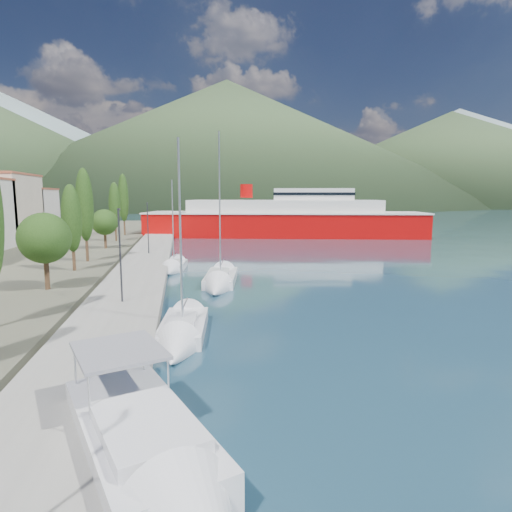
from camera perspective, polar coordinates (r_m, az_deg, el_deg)
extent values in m
plane|color=#1D3D4E|center=(135.30, -7.80, 4.72)|extent=(1400.00, 1400.00, 0.00)
cube|color=gray|center=(41.81, -15.17, -2.24)|extent=(5.00, 88.00, 0.80)
cone|color=gray|center=(705.00, -3.04, 14.74)|extent=(760.00, 760.00, 180.00)
cone|color=gray|center=(750.20, 25.22, 12.06)|extent=(640.00, 640.00, 140.00)
cone|color=#344A2B|center=(420.40, -3.84, 14.83)|extent=(480.00, 480.00, 115.00)
cone|color=#344A2B|center=(477.16, 24.40, 11.83)|extent=(420.00, 420.00, 90.00)
cube|color=silver|center=(85.40, -28.43, 5.09)|extent=(9.00, 10.00, 8.00)
cube|color=#9E5138|center=(85.36, -28.62, 7.87)|extent=(9.20, 10.20, 0.30)
cylinder|color=#47301E|center=(35.53, -26.11, -2.15)|extent=(0.36, 0.36, 2.35)
sphere|color=#234114|center=(35.20, -26.38, 2.16)|extent=(3.77, 3.77, 3.77)
cylinder|color=#47301E|center=(43.48, -23.09, -0.64)|extent=(0.30, 0.30, 1.77)
ellipsoid|color=#234114|center=(43.10, -23.39, 4.64)|extent=(1.80, 1.80, 6.26)
cylinder|color=#47301E|center=(49.07, -21.59, 0.60)|extent=(0.30, 0.30, 2.17)
ellipsoid|color=#234114|center=(48.72, -21.89, 6.35)|extent=(1.80, 1.80, 7.68)
cylinder|color=#47301E|center=(60.19, -19.44, 1.96)|extent=(0.36, 0.36, 2.13)
sphere|color=#234114|center=(60.00, -19.55, 4.27)|extent=(3.41, 3.41, 3.41)
cylinder|color=#47301E|center=(69.65, -18.15, 2.73)|extent=(0.30, 0.30, 1.98)
ellipsoid|color=#234114|center=(69.41, -18.32, 6.42)|extent=(1.80, 1.80, 7.01)
cylinder|color=#47301E|center=(79.90, -17.12, 3.55)|extent=(0.30, 0.30, 2.38)
ellipsoid|color=#234114|center=(79.69, -17.28, 7.42)|extent=(1.80, 1.80, 8.43)
cylinder|color=#2D2D33|center=(28.87, -17.65, -0.02)|extent=(0.12, 0.12, 6.00)
cube|color=#2D2D33|center=(28.87, -17.84, 5.95)|extent=(0.15, 0.50, 0.12)
cylinder|color=#2D2D33|center=(52.56, -14.22, 3.59)|extent=(0.12, 0.12, 6.00)
cube|color=#2D2D33|center=(52.68, -14.31, 6.86)|extent=(0.15, 0.50, 0.12)
cube|color=black|center=(14.08, -15.27, -25.48)|extent=(4.87, 7.35, 0.77)
cube|color=silver|center=(13.62, -15.42, -22.38)|extent=(5.26, 7.78, 1.21)
cube|color=black|center=(13.90, -15.33, -24.34)|extent=(5.34, 7.89, 0.24)
cube|color=silver|center=(12.49, -14.40, -21.24)|extent=(3.40, 4.12, 0.44)
cube|color=gray|center=(14.50, -17.82, -11.88)|extent=(3.43, 3.70, 0.11)
cube|color=silver|center=(24.60, -9.63, -9.58)|extent=(3.08, 6.12, 0.94)
cube|color=silver|center=(24.04, -9.77, -8.44)|extent=(1.71, 2.50, 0.37)
cylinder|color=silver|center=(23.15, -10.05, 3.05)|extent=(0.12, 0.12, 9.92)
cone|color=silver|center=(21.07, -10.80, -12.66)|extent=(2.71, 3.01, 2.40)
cube|color=silver|center=(38.36, -4.68, -3.08)|extent=(3.80, 7.46, 1.00)
cube|color=silver|center=(37.77, -4.76, -2.22)|extent=(2.02, 3.07, 0.39)
cylinder|color=silver|center=(37.18, -4.86, 6.87)|extent=(0.12, 0.12, 12.27)
cone|color=silver|center=(33.92, -5.35, -4.56)|extent=(3.12, 3.72, 2.57)
cube|color=silver|center=(46.01, -10.81, -1.38)|extent=(2.84, 5.26, 0.86)
cube|color=silver|center=(45.60, -10.89, -0.74)|extent=(1.57, 2.16, 0.33)
cylinder|color=silver|center=(45.16, -11.03, 4.48)|extent=(0.12, 0.12, 8.60)
cone|color=silver|center=(42.88, -11.43, -2.08)|extent=(2.49, 2.61, 2.20)
cube|color=#B60707|center=(81.48, 3.73, 4.01)|extent=(52.68, 22.16, 4.98)
cube|color=silver|center=(81.35, 3.75, 5.76)|extent=(53.11, 22.56, 0.27)
cube|color=silver|center=(81.31, 3.76, 6.52)|extent=(36.69, 16.75, 2.67)
cube|color=silver|center=(81.50, 7.57, 8.16)|extent=(15.58, 9.74, 2.14)
cylinder|color=#B60707|center=(81.54, -1.29, 8.66)|extent=(2.31, 2.31, 2.49)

